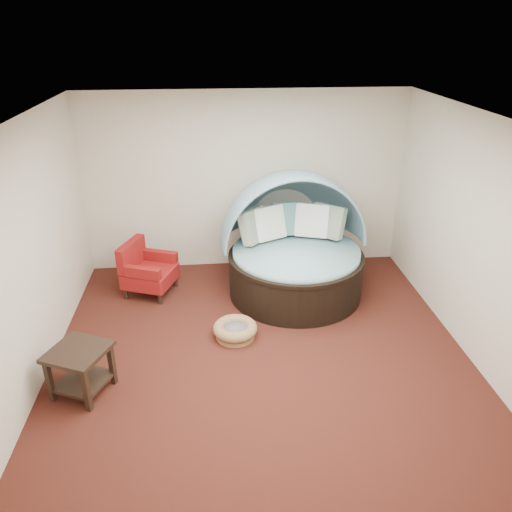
{
  "coord_description": "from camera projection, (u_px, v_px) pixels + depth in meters",
  "views": [
    {
      "loc": [
        -0.52,
        -5.03,
        3.7
      ],
      "look_at": [
        -0.0,
        0.6,
        1.02
      ],
      "focal_mm": 35.0,
      "sensor_mm": 36.0,
      "label": 1
    }
  ],
  "objects": [
    {
      "name": "floor",
      "position": [
        261.0,
        351.0,
        6.15
      ],
      "size": [
        5.0,
        5.0,
        0.0
      ],
      "primitive_type": "plane",
      "color": "#431A13",
      "rests_on": "ground"
    },
    {
      "name": "canopy_daybed",
      "position": [
        295.0,
        239.0,
        7.21
      ],
      "size": [
        2.2,
        2.1,
        1.8
      ],
      "rotation": [
        0.0,
        0.0,
        0.07
      ],
      "color": "black",
      "rests_on": "floor"
    },
    {
      "name": "wall_back",
      "position": [
        245.0,
        182.0,
        7.8
      ],
      "size": [
        5.0,
        0.0,
        5.0
      ],
      "primitive_type": "plane",
      "rotation": [
        1.57,
        0.0,
        0.0
      ],
      "color": "beige",
      "rests_on": "floor"
    },
    {
      "name": "side_table",
      "position": [
        80.0,
        365.0,
        5.33
      ],
      "size": [
        0.76,
        0.76,
        0.55
      ],
      "rotation": [
        0.0,
        0.0,
        -0.42
      ],
      "color": "black",
      "rests_on": "floor"
    },
    {
      "name": "wall_right",
      "position": [
        476.0,
        240.0,
        5.76
      ],
      "size": [
        0.0,
        5.0,
        5.0
      ],
      "primitive_type": "plane",
      "rotation": [
        1.57,
        0.0,
        -1.57
      ],
      "color": "beige",
      "rests_on": "floor"
    },
    {
      "name": "pet_basket",
      "position": [
        235.0,
        330.0,
        6.39
      ],
      "size": [
        0.58,
        0.58,
        0.2
      ],
      "rotation": [
        0.0,
        0.0,
        0.01
      ],
      "color": "olive",
      "rests_on": "floor"
    },
    {
      "name": "wall_left",
      "position": [
        29.0,
        257.0,
        5.34
      ],
      "size": [
        0.0,
        5.0,
        5.0
      ],
      "primitive_type": "plane",
      "rotation": [
        1.57,
        0.0,
        1.57
      ],
      "color": "beige",
      "rests_on": "floor"
    },
    {
      "name": "wall_front",
      "position": [
        299.0,
        403.0,
        3.3
      ],
      "size": [
        5.0,
        0.0,
        5.0
      ],
      "primitive_type": "plane",
      "rotation": [
        -1.57,
        0.0,
        0.0
      ],
      "color": "beige",
      "rests_on": "floor"
    },
    {
      "name": "ceiling",
      "position": [
        262.0,
        120.0,
        4.95
      ],
      "size": [
        5.0,
        5.0,
        0.0
      ],
      "primitive_type": "plane",
      "rotation": [
        3.14,
        0.0,
        0.0
      ],
      "color": "white",
      "rests_on": "wall_back"
    },
    {
      "name": "red_armchair",
      "position": [
        146.0,
        270.0,
        7.33
      ],
      "size": [
        0.87,
        0.87,
        0.79
      ],
      "rotation": [
        0.0,
        0.0,
        -0.36
      ],
      "color": "black",
      "rests_on": "floor"
    }
  ]
}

